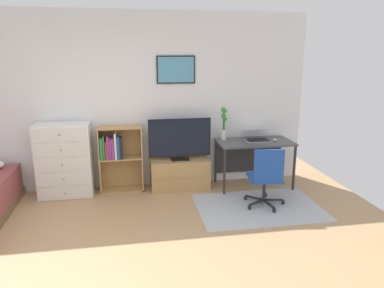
{
  "coord_description": "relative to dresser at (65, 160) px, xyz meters",
  "views": [
    {
      "loc": [
        0.27,
        -3.16,
        2.09
      ],
      "look_at": [
        1.08,
        1.5,
        0.88
      ],
      "focal_mm": 33.62,
      "sensor_mm": 36.0,
      "label": 1
    }
  ],
  "objects": [
    {
      "name": "ground_plane",
      "position": [
        0.72,
        -2.15,
        -0.55
      ],
      "size": [
        7.2,
        7.2,
        0.0
      ],
      "primitive_type": "plane",
      "color": "tan"
    },
    {
      "name": "wall_back_with_posters",
      "position": [
        0.72,
        0.27,
        0.81
      ],
      "size": [
        6.12,
        0.09,
        2.7
      ],
      "color": "white",
      "rests_on": "ground_plane"
    },
    {
      "name": "area_rug",
      "position": [
        2.69,
        -0.91,
        -0.54
      ],
      "size": [
        1.7,
        1.2,
        0.01
      ],
      "primitive_type": "cube",
      "color": "#B2B7BC",
      "rests_on": "ground_plane"
    },
    {
      "name": "dresser",
      "position": [
        0.0,
        0.0,
        0.0
      ],
      "size": [
        0.78,
        0.46,
        1.09
      ],
      "color": "white",
      "rests_on": "ground_plane"
    },
    {
      "name": "bookshelf",
      "position": [
        0.76,
        0.07,
        0.04
      ],
      "size": [
        0.65,
        0.3,
        1.01
      ],
      "color": "tan",
      "rests_on": "ground_plane"
    },
    {
      "name": "tv_stand",
      "position": [
        1.71,
        0.01,
        -0.31
      ],
      "size": [
        0.91,
        0.41,
        0.47
      ],
      "color": "tan",
      "rests_on": "ground_plane"
    },
    {
      "name": "television",
      "position": [
        1.71,
        -0.01,
        0.25
      ],
      "size": [
        0.96,
        0.16,
        0.65
      ],
      "color": "black",
      "rests_on": "tv_stand"
    },
    {
      "name": "desk",
      "position": [
        2.89,
        -0.02,
        0.06
      ],
      "size": [
        1.17,
        0.63,
        0.74
      ],
      "color": "#4C4C4F",
      "rests_on": "ground_plane"
    },
    {
      "name": "office_chair",
      "position": [
        2.77,
        -0.93,
        -0.09
      ],
      "size": [
        0.57,
        0.58,
        0.86
      ],
      "rotation": [
        0.0,
        0.0,
        -0.14
      ],
      "color": "#232326",
      "rests_on": "ground_plane"
    },
    {
      "name": "laptop",
      "position": [
        2.94,
        -0.01,
        0.26
      ],
      "size": [
        0.4,
        0.43,
        0.17
      ],
      "rotation": [
        0.0,
        0.0,
        0.03
      ],
      "color": "#B7B7BC",
      "rests_on": "desk"
    },
    {
      "name": "computer_mouse",
      "position": [
        3.2,
        -0.14,
        0.21
      ],
      "size": [
        0.06,
        0.1,
        0.03
      ],
      "primitive_type": "ellipsoid",
      "color": "silver",
      "rests_on": "desk"
    },
    {
      "name": "bamboo_vase",
      "position": [
        2.43,
        0.09,
        0.45
      ],
      "size": [
        0.1,
        0.1,
        0.52
      ],
      "color": "silver",
      "rests_on": "desk"
    }
  ]
}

